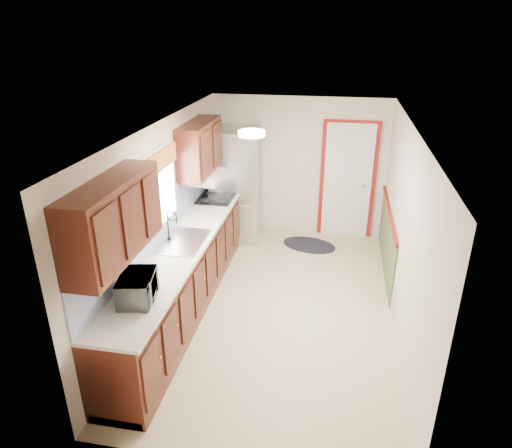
% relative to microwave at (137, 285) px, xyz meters
% --- Properties ---
extents(room_shell, '(3.20, 5.20, 2.52)m').
position_rel_microwave_xyz_m(room_shell, '(1.20, 1.55, 0.09)').
color(room_shell, '#CCBA8F').
rests_on(room_shell, ground).
extents(kitchen_run, '(0.63, 4.00, 2.20)m').
position_rel_microwave_xyz_m(kitchen_run, '(-0.04, 1.26, -0.30)').
color(kitchen_run, '#3D160D').
rests_on(kitchen_run, ground).
extents(back_wall_trim, '(1.12, 2.30, 2.08)m').
position_rel_microwave_xyz_m(back_wall_trim, '(2.19, 3.76, -0.22)').
color(back_wall_trim, maroon).
rests_on(back_wall_trim, ground).
extents(ceiling_fixture, '(0.30, 0.30, 0.06)m').
position_rel_microwave_xyz_m(ceiling_fixture, '(0.90, 1.35, 1.25)').
color(ceiling_fixture, '#FFD88C').
rests_on(ceiling_fixture, room_shell).
extents(microwave, '(0.37, 0.53, 0.33)m').
position_rel_microwave_xyz_m(microwave, '(0.00, 0.00, 0.00)').
color(microwave, white).
rests_on(microwave, kitchen_run).
extents(refrigerator, '(0.86, 0.83, 1.92)m').
position_rel_microwave_xyz_m(refrigerator, '(0.18, 3.60, -0.15)').
color(refrigerator, '#B7B7BC').
rests_on(refrigerator, ground).
extents(rug, '(1.04, 0.82, 0.01)m').
position_rel_microwave_xyz_m(rug, '(1.48, 3.45, -1.10)').
color(rug, black).
rests_on(rug, ground).
extents(cooktop, '(0.54, 0.65, 0.02)m').
position_rel_microwave_xyz_m(cooktop, '(0.01, 2.95, -0.15)').
color(cooktop, black).
rests_on(cooktop, kitchen_run).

